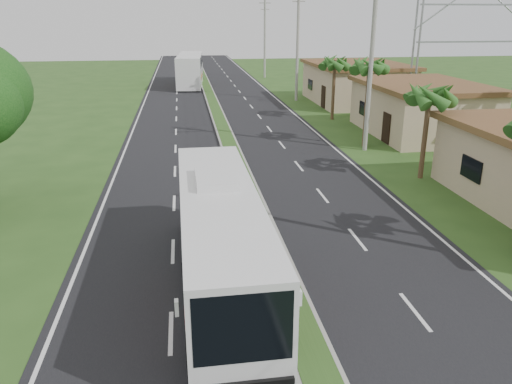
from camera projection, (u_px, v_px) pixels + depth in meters
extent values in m
plane|color=#2A4C1B|center=(297.00, 322.00, 13.99)|extent=(180.00, 180.00, 0.00)
cube|color=black|center=(230.00, 147.00, 32.64)|extent=(14.00, 160.00, 0.02)
cube|color=gray|center=(229.00, 146.00, 32.62)|extent=(1.20, 160.00, 0.17)
cube|color=#2A4C1B|center=(229.00, 144.00, 32.58)|extent=(0.95, 160.00, 0.02)
cube|color=silver|center=(125.00, 151.00, 31.73)|extent=(0.12, 160.00, 0.01)
cube|color=silver|center=(329.00, 143.00, 33.56)|extent=(0.12, 160.00, 0.01)
cube|color=tan|center=(420.00, 111.00, 35.86)|extent=(7.00, 10.00, 3.35)
cube|color=#56321E|center=(423.00, 85.00, 35.25)|extent=(7.60, 10.60, 0.32)
cube|color=tan|center=(356.00, 84.00, 48.89)|extent=(8.00, 11.00, 3.50)
cube|color=#56321E|center=(357.00, 64.00, 48.25)|extent=(8.60, 11.60, 0.32)
cylinder|color=#473321|center=(425.00, 135.00, 25.70)|extent=(0.26, 0.26, 4.60)
cylinder|color=#473321|center=(367.00, 105.00, 32.01)|extent=(0.26, 0.26, 5.40)
cylinder|color=#473321|center=(333.00, 90.00, 40.57)|extent=(0.26, 0.26, 4.80)
cylinder|color=gray|center=(372.00, 53.00, 29.93)|extent=(0.28, 0.28, 12.00)
cylinder|color=gray|center=(298.00, 44.00, 48.75)|extent=(0.28, 0.28, 11.00)
cube|color=gray|center=(299.00, 1.00, 47.45)|extent=(1.20, 0.10, 0.10)
cylinder|color=gray|center=(265.00, 38.00, 67.49)|extent=(0.28, 0.28, 10.50)
cube|color=gray|center=(265.00, 3.00, 66.01)|extent=(1.60, 0.12, 0.12)
cube|color=gray|center=(265.00, 9.00, 66.27)|extent=(1.20, 0.10, 0.10)
cylinder|color=gray|center=(419.00, 42.00, 41.82)|extent=(0.18, 0.18, 12.00)
cylinder|color=gray|center=(414.00, 42.00, 42.75)|extent=(0.18, 0.18, 12.00)
cube|color=gray|center=(471.00, 42.00, 42.96)|extent=(10.00, 0.14, 0.14)
cube|color=gray|center=(476.00, 5.00, 41.96)|extent=(10.00, 0.14, 0.14)
cube|color=silver|center=(220.00, 237.00, 15.02)|extent=(2.35, 10.83, 2.84)
cube|color=black|center=(218.00, 211.00, 15.32)|extent=(2.38, 8.67, 1.13)
cube|color=black|center=(243.00, 328.00, 9.90)|extent=(2.03, 0.16, 1.59)
cube|color=#B10E10|center=(224.00, 271.00, 14.21)|extent=(2.35, 4.71, 0.50)
cube|color=yellow|center=(220.00, 257.00, 15.54)|extent=(2.33, 2.72, 0.23)
cube|color=silver|center=(216.00, 178.00, 15.51)|extent=(1.28, 2.17, 0.25)
cylinder|color=black|center=(192.00, 349.00, 12.14)|extent=(0.30, 0.94, 0.94)
cylinder|color=black|center=(274.00, 341.00, 12.44)|extent=(0.30, 0.94, 0.94)
cylinder|color=black|center=(186.00, 240.00, 18.01)|extent=(0.30, 0.94, 0.94)
cylinder|color=black|center=(242.00, 236.00, 18.31)|extent=(0.30, 0.94, 0.94)
cube|color=white|center=(190.00, 69.00, 60.93)|extent=(3.56, 12.78, 3.52)
cube|color=black|center=(190.00, 60.00, 61.09)|extent=(3.40, 9.50, 1.20)
cube|color=#CA6514|center=(190.00, 76.00, 60.12)|extent=(3.18, 6.21, 0.38)
cylinder|color=black|center=(178.00, 87.00, 56.40)|extent=(0.40, 1.07, 1.05)
cylinder|color=black|center=(200.00, 87.00, 56.58)|extent=(0.40, 1.07, 1.05)
cylinder|color=black|center=(183.00, 77.00, 65.69)|extent=(0.40, 1.07, 1.05)
cylinder|color=black|center=(202.00, 77.00, 65.87)|extent=(0.40, 1.07, 1.05)
imported|color=black|center=(225.00, 194.00, 22.57)|extent=(1.72, 0.77, 1.00)
imported|color=#9C2716|center=(225.00, 176.00, 22.28)|extent=(0.66, 0.50, 1.64)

